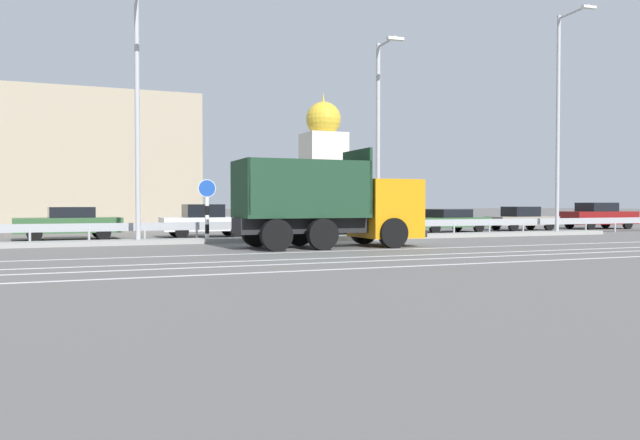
{
  "coord_description": "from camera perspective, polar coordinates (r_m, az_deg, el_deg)",
  "views": [
    {
      "loc": [
        -10.94,
        -22.67,
        1.52
      ],
      "look_at": [
        -2.07,
        -0.47,
        0.91
      ],
      "focal_mm": 35.0,
      "sensor_mm": 36.0,
      "label": 1
    }
  ],
  "objects": [
    {
      "name": "church_tower",
      "position": [
        57.71,
        0.31,
        5.26
      ],
      "size": [
        3.6,
        3.6,
        11.82
      ],
      "color": "silver",
      "rests_on": "ground_plane"
    },
    {
      "name": "median_island",
      "position": [
        26.59,
        2.53,
        -1.61
      ],
      "size": [
        27.55,
        1.1,
        0.18
      ],
      "primitive_type": "cube",
      "color": "gray",
      "rests_on": "ground_plane"
    },
    {
      "name": "median_guardrail",
      "position": [
        27.7,
        1.48,
        -0.49
      ],
      "size": [
        50.1,
        0.09,
        0.78
      ],
      "color": "#9EA0A5",
      "rests_on": "ground_plane"
    },
    {
      "name": "median_road_sign",
      "position": [
        24.69,
        -10.29,
        0.91
      ],
      "size": [
        0.69,
        0.16,
        2.48
      ],
      "color": "white",
      "rests_on": "ground_plane"
    },
    {
      "name": "lane_strip_3",
      "position": [
        15.74,
        10.33,
        -4.08
      ],
      "size": [
        50.1,
        0.16,
        0.01
      ],
      "primitive_type": "cube",
      "color": "silver",
      "rests_on": "ground_plane"
    },
    {
      "name": "parked_car_4",
      "position": [
        34.04,
        11.54,
        -0.02
      ],
      "size": [
        4.79,
        2.27,
        1.24
      ],
      "rotation": [
        0.0,
        0.0,
        1.65
      ],
      "color": "#335B33",
      "rests_on": "ground_plane"
    },
    {
      "name": "street_lamp_2",
      "position": [
        27.14,
        5.45,
        8.11
      ],
      "size": [
        0.71,
        1.94,
        8.43
      ],
      "color": "#ADADB2",
      "rests_on": "ground_plane"
    },
    {
      "name": "parked_car_1",
      "position": [
        28.64,
        -21.99,
        -0.25
      ],
      "size": [
        4.42,
        2.09,
        1.39
      ],
      "rotation": [
        0.0,
        0.0,
        1.65
      ],
      "color": "#335B33",
      "rests_on": "ground_plane"
    },
    {
      "name": "lane_strip_1",
      "position": [
        18.18,
        5.58,
        -3.32
      ],
      "size": [
        50.1,
        0.16,
        0.01
      ],
      "primitive_type": "cube",
      "color": "silver",
      "rests_on": "ground_plane"
    },
    {
      "name": "parked_car_2",
      "position": [
        29.07,
        -10.46,
        -0.08
      ],
      "size": [
        4.03,
        1.97,
        1.51
      ],
      "rotation": [
        0.0,
        0.0,
        -1.56
      ],
      "color": "silver",
      "rests_on": "ground_plane"
    },
    {
      "name": "lane_strip_0",
      "position": [
        20.25,
        2.58,
        -2.83
      ],
      "size": [
        50.1,
        0.16,
        0.01
      ],
      "primitive_type": "cube",
      "color": "silver",
      "rests_on": "ground_plane"
    },
    {
      "name": "lane_strip_2",
      "position": [
        17.1,
        7.47,
        -3.63
      ],
      "size": [
        50.1,
        0.16,
        0.01
      ],
      "primitive_type": "cube",
      "color": "silver",
      "rests_on": "ground_plane"
    },
    {
      "name": "parked_car_5",
      "position": [
        37.77,
        17.97,
        0.14
      ],
      "size": [
        4.04,
        1.8,
        1.37
      ],
      "rotation": [
        0.0,
        0.0,
        -1.58
      ],
      "color": "gray",
      "rests_on": "ground_plane"
    },
    {
      "name": "ground_plane",
      "position": [
        25.21,
        3.96,
        -1.99
      ],
      "size": [
        320.0,
        320.0,
        0.0
      ],
      "primitive_type": "plane",
      "color": "#605E5B"
    },
    {
      "name": "dump_truck",
      "position": [
        22.17,
        2.58,
        0.78
      ],
      "size": [
        6.62,
        2.69,
        3.45
      ],
      "rotation": [
        0.0,
        0.0,
        -1.57
      ],
      "color": "orange",
      "rests_on": "ground_plane"
    },
    {
      "name": "street_lamp_1",
      "position": [
        24.33,
        -16.31,
        10.1
      ],
      "size": [
        0.71,
        2.65,
        9.31
      ],
      "color": "#ADADB2",
      "rests_on": "ground_plane"
    },
    {
      "name": "street_lamp_3",
      "position": [
        33.18,
        21.09,
        8.97
      ],
      "size": [
        0.72,
        2.33,
        10.79
      ],
      "color": "#ADADB2",
      "rests_on": "ground_plane"
    },
    {
      "name": "parked_car_3",
      "position": [
        31.07,
        0.72,
        0.02
      ],
      "size": [
        4.68,
        2.01,
        1.46
      ],
      "rotation": [
        0.0,
        0.0,
        1.57
      ],
      "color": "navy",
      "rests_on": "ground_plane"
    },
    {
      "name": "parked_car_6",
      "position": [
        41.72,
        24.07,
        0.36
      ],
      "size": [
        4.54,
        2.27,
        1.6
      ],
      "rotation": [
        0.0,
        0.0,
        -1.65
      ],
      "color": "maroon",
      "rests_on": "ground_plane"
    },
    {
      "name": "background_building_0",
      "position": [
        43.22,
        -21.42,
        4.66
      ],
      "size": [
        13.8,
        13.08,
        7.99
      ],
      "primitive_type": "cube",
      "color": "tan",
      "rests_on": "ground_plane"
    }
  ]
}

